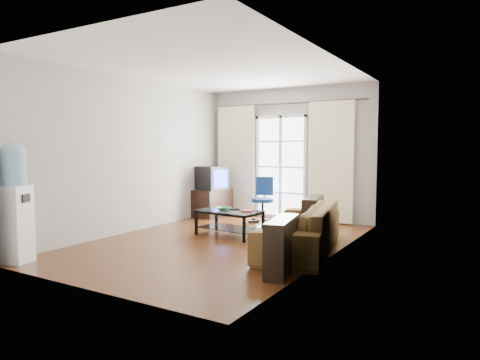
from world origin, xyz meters
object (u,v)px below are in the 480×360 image
object	(u,v)px
tv_stand	(212,203)
task_chair	(263,209)
crt_tv	(212,178)
coffee_table	(229,219)
water_cooler	(15,200)
sofa	(300,228)

from	to	relation	value
tv_stand	task_chair	bearing A→B (deg)	2.00
tv_stand	crt_tv	distance (m)	0.54
coffee_table	tv_stand	bearing A→B (deg)	132.41
water_cooler	task_chair	bearing A→B (deg)	55.25
coffee_table	tv_stand	world-z (taller)	tv_stand
sofa	water_cooler	world-z (taller)	water_cooler
task_chair	crt_tv	bearing A→B (deg)	161.55
coffee_table	water_cooler	size ratio (longest dim) A/B	0.71
water_cooler	coffee_table	bearing A→B (deg)	45.33
sofa	coffee_table	bearing A→B (deg)	-115.88
coffee_table	tv_stand	distance (m)	2.05
sofa	crt_tv	size ratio (longest dim) A/B	3.74
water_cooler	crt_tv	bearing A→B (deg)	71.79
tv_stand	water_cooler	xyz separation A→B (m)	(-0.09, -4.34, 0.53)
sofa	water_cooler	distance (m)	3.84
task_chair	tv_stand	bearing A→B (deg)	160.70
coffee_table	water_cooler	world-z (taller)	water_cooler
sofa	crt_tv	bearing A→B (deg)	-135.23
sofa	task_chair	size ratio (longest dim) A/B	2.67
coffee_table	task_chair	xyz separation A→B (m)	(-0.11, 1.44, -0.01)
sofa	tv_stand	world-z (taller)	sofa
crt_tv	sofa	bearing A→B (deg)	-21.60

